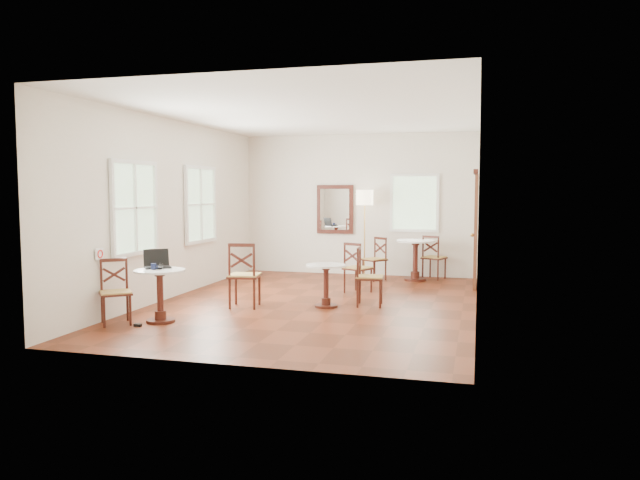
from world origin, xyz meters
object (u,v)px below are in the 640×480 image
at_px(chair_mid_a, 357,268).
at_px(water_glass, 161,266).
at_px(chair_near_a, 244,275).
at_px(power_adapter, 138,325).
at_px(mouse, 160,268).
at_px(cafe_table_near, 160,290).
at_px(floor_lamp, 365,203).
at_px(cafe_table_mid, 326,281).
at_px(navy_mug, 154,267).
at_px(chair_near_b, 115,292).
at_px(cafe_table_back, 415,256).
at_px(chair_mid_b, 368,277).
at_px(chair_back_b, 375,259).
at_px(laptop, 157,263).
at_px(chair_back_a, 434,257).

relative_size(chair_mid_a, water_glass, 10.33).
bearing_deg(chair_near_a, water_glass, 51.22).
bearing_deg(power_adapter, mouse, 68.07).
xyz_separation_m(cafe_table_near, water_glass, (0.00, 0.03, 0.32)).
xyz_separation_m(floor_lamp, mouse, (-1.93, -4.98, -0.79)).
bearing_deg(cafe_table_mid, floor_lamp, 90.46).
height_order(cafe_table_mid, mouse, mouse).
bearing_deg(navy_mug, chair_near_b, -153.51).
height_order(cafe_table_mid, chair_mid_a, chair_mid_a).
distance_m(cafe_table_back, navy_mug, 5.69).
bearing_deg(cafe_table_mid, mouse, -140.60).
xyz_separation_m(chair_near_a, chair_mid_b, (1.83, 0.62, -0.04)).
distance_m(cafe_table_near, cafe_table_back, 5.63).
bearing_deg(chair_near_b, water_glass, -10.92).
relative_size(chair_back_b, navy_mug, 8.01).
height_order(floor_lamp, mouse, floor_lamp).
height_order(cafe_table_mid, laptop, laptop).
bearing_deg(laptop, power_adapter, -127.41).
height_order(chair_near_a, navy_mug, chair_near_a).
bearing_deg(navy_mug, floor_lamp, 68.38).
distance_m(cafe_table_near, power_adapter, 0.57).
bearing_deg(laptop, cafe_table_near, -90.14).
relative_size(cafe_table_mid, chair_near_b, 0.75).
relative_size(laptop, navy_mug, 4.23).
distance_m(chair_near_a, navy_mug, 1.55).
bearing_deg(chair_mid_a, power_adapter, 80.10).
bearing_deg(chair_back_b, chair_mid_b, -44.94).
xyz_separation_m(chair_near_a, laptop, (-0.88, -1.07, 0.29)).
height_order(water_glass, power_adapter, water_glass).
xyz_separation_m(chair_mid_b, chair_back_a, (0.78, 3.16, -0.01)).
height_order(cafe_table_near, navy_mug, navy_mug).
relative_size(mouse, navy_mug, 0.96).
height_order(mouse, navy_mug, navy_mug).
bearing_deg(cafe_table_mid, chair_mid_a, 81.29).
relative_size(chair_mid_a, chair_back_a, 1.00).
bearing_deg(chair_mid_b, navy_mug, 120.19).
bearing_deg(cafe_table_mid, water_glass, -140.60).
relative_size(cafe_table_mid, power_adapter, 6.97).
distance_m(chair_near_a, mouse, 1.47).
relative_size(cafe_table_near, chair_mid_b, 0.79).
distance_m(floor_lamp, water_glass, 5.37).
bearing_deg(floor_lamp, chair_near_b, -114.99).
relative_size(cafe_table_back, chair_mid_a, 0.91).
xyz_separation_m(chair_near_b, chair_back_b, (2.74, 4.86, -0.01)).
bearing_deg(cafe_table_near, cafe_table_mid, 39.92).
xyz_separation_m(chair_mid_a, chair_back_b, (0.05, 1.59, -0.02)).
relative_size(navy_mug, water_glass, 1.24).
xyz_separation_m(chair_near_b, navy_mug, (0.46, 0.23, 0.33)).
xyz_separation_m(chair_near_b, mouse, (0.52, 0.27, 0.31)).
xyz_separation_m(cafe_table_near, navy_mug, (-0.07, -0.02, 0.32)).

